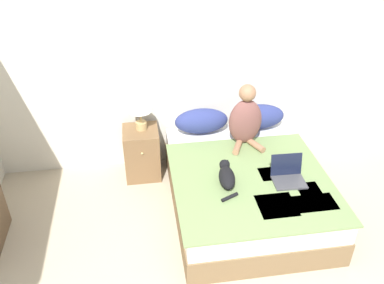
{
  "coord_description": "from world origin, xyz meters",
  "views": [
    {
      "loc": [
        -0.66,
        -1.11,
        3.04
      ],
      "look_at": [
        -0.16,
        2.22,
        0.86
      ],
      "focal_mm": 38.0,
      "sensor_mm": 36.0,
      "label": 1
    }
  ],
  "objects_px": {
    "bed": "(245,188)",
    "nightstand": "(142,153)",
    "pillow_far": "(258,117)",
    "table_lamp": "(140,107)",
    "person_sitting": "(246,119)",
    "pillow_near": "(201,121)",
    "cat_tabby": "(227,176)",
    "laptop_open": "(288,176)"
  },
  "relations": [
    {
      "from": "bed",
      "to": "pillow_far",
      "type": "xyz_separation_m",
      "value": [
        0.34,
        0.8,
        0.41
      ]
    },
    {
      "from": "pillow_far",
      "to": "cat_tabby",
      "type": "xyz_separation_m",
      "value": [
        -0.61,
        -0.99,
        -0.07
      ]
    },
    {
      "from": "bed",
      "to": "person_sitting",
      "type": "bearing_deg",
      "value": 79.14
    },
    {
      "from": "cat_tabby",
      "to": "pillow_far",
      "type": "bearing_deg",
      "value": -26.51
    },
    {
      "from": "laptop_open",
      "to": "nightstand",
      "type": "height_order",
      "value": "laptop_open"
    },
    {
      "from": "pillow_far",
      "to": "nightstand",
      "type": "bearing_deg",
      "value": -178.28
    },
    {
      "from": "person_sitting",
      "to": "table_lamp",
      "type": "relative_size",
      "value": 1.8
    },
    {
      "from": "bed",
      "to": "laptop_open",
      "type": "distance_m",
      "value": 0.53
    },
    {
      "from": "bed",
      "to": "pillow_far",
      "type": "relative_size",
      "value": 3.08
    },
    {
      "from": "bed",
      "to": "person_sitting",
      "type": "distance_m",
      "value": 0.76
    },
    {
      "from": "nightstand",
      "to": "table_lamp",
      "type": "bearing_deg",
      "value": 64.14
    },
    {
      "from": "pillow_far",
      "to": "person_sitting",
      "type": "xyz_separation_m",
      "value": [
        -0.25,
        -0.3,
        0.15
      ]
    },
    {
      "from": "bed",
      "to": "pillow_near",
      "type": "height_order",
      "value": "pillow_near"
    },
    {
      "from": "bed",
      "to": "table_lamp",
      "type": "xyz_separation_m",
      "value": [
        -1.05,
        0.8,
        0.65
      ]
    },
    {
      "from": "person_sitting",
      "to": "nightstand",
      "type": "height_order",
      "value": "person_sitting"
    },
    {
      "from": "pillow_far",
      "to": "nightstand",
      "type": "distance_m",
      "value": 1.45
    },
    {
      "from": "pillow_near",
      "to": "nightstand",
      "type": "height_order",
      "value": "pillow_near"
    },
    {
      "from": "bed",
      "to": "pillow_near",
      "type": "xyz_separation_m",
      "value": [
        -0.35,
        0.8,
        0.41
      ]
    },
    {
      "from": "pillow_near",
      "to": "laptop_open",
      "type": "bearing_deg",
      "value": -56.08
    },
    {
      "from": "laptop_open",
      "to": "table_lamp",
      "type": "xyz_separation_m",
      "value": [
        -1.4,
        1.04,
        0.34
      ]
    },
    {
      "from": "person_sitting",
      "to": "nightstand",
      "type": "distance_m",
      "value": 1.29
    },
    {
      "from": "table_lamp",
      "to": "person_sitting",
      "type": "bearing_deg",
      "value": -14.56
    },
    {
      "from": "laptop_open",
      "to": "bed",
      "type": "bearing_deg",
      "value": 147.74
    },
    {
      "from": "bed",
      "to": "pillow_far",
      "type": "height_order",
      "value": "pillow_far"
    },
    {
      "from": "person_sitting",
      "to": "pillow_far",
      "type": "bearing_deg",
      "value": 50.57
    },
    {
      "from": "cat_tabby",
      "to": "table_lamp",
      "type": "bearing_deg",
      "value": 43.45
    },
    {
      "from": "laptop_open",
      "to": "pillow_far",
      "type": "bearing_deg",
      "value": 92.29
    },
    {
      "from": "cat_tabby",
      "to": "table_lamp",
      "type": "distance_m",
      "value": 1.3
    },
    {
      "from": "pillow_far",
      "to": "table_lamp",
      "type": "bearing_deg",
      "value": -179.81
    },
    {
      "from": "cat_tabby",
      "to": "nightstand",
      "type": "height_order",
      "value": "cat_tabby"
    },
    {
      "from": "pillow_far",
      "to": "cat_tabby",
      "type": "distance_m",
      "value": 1.16
    },
    {
      "from": "person_sitting",
      "to": "cat_tabby",
      "type": "height_order",
      "value": "person_sitting"
    },
    {
      "from": "bed",
      "to": "nightstand",
      "type": "relative_size",
      "value": 3.13
    },
    {
      "from": "cat_tabby",
      "to": "person_sitting",
      "type": "bearing_deg",
      "value": -22.5
    },
    {
      "from": "pillow_far",
      "to": "laptop_open",
      "type": "xyz_separation_m",
      "value": [
        0.01,
        -1.04,
        -0.1
      ]
    },
    {
      "from": "pillow_near",
      "to": "cat_tabby",
      "type": "relative_size",
      "value": 1.24
    },
    {
      "from": "pillow_far",
      "to": "pillow_near",
      "type": "bearing_deg",
      "value": 180.0
    },
    {
      "from": "bed",
      "to": "pillow_near",
      "type": "distance_m",
      "value": 0.96
    },
    {
      "from": "person_sitting",
      "to": "laptop_open",
      "type": "distance_m",
      "value": 0.82
    },
    {
      "from": "pillow_near",
      "to": "bed",
      "type": "bearing_deg",
      "value": -66.7
    },
    {
      "from": "nightstand",
      "to": "table_lamp",
      "type": "distance_m",
      "value": 0.59
    },
    {
      "from": "bed",
      "to": "cat_tabby",
      "type": "distance_m",
      "value": 0.47
    }
  ]
}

